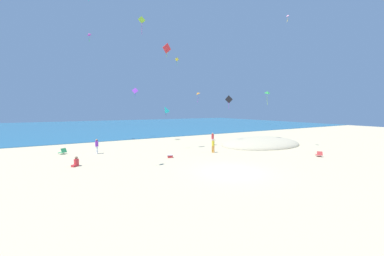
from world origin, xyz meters
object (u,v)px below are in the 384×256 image
kite_pink (287,16)px  kite_green (268,92)px  beach_chair_far_left (319,154)px  beach_chair_mid_beach (63,151)px  person_3 (213,145)px  kite_lime (142,21)px  person_2 (76,163)px  cooler_box (170,156)px  person_0 (97,145)px  person_1 (213,138)px  kite_teal (166,109)px  kite_orange (198,93)px  kite_black (229,100)px  kite_yellow (177,60)px  kite_red (167,48)px  kite_purple (135,91)px  kite_magenta (89,34)px

kite_pink → kite_green: bearing=89.9°
beach_chair_far_left → beach_chair_mid_beach: bearing=98.0°
person_3 → kite_lime: bearing=-97.5°
kite_lime → person_2: bearing=-152.2°
cooler_box → kite_pink: size_ratio=0.69×
beach_chair_far_left → person_3: bearing=89.3°
person_0 → person_1: 13.68m
person_3 → kite_teal: 11.98m
person_2 → kite_lime: 15.54m
kite_orange → person_0: bearing=-168.1°
kite_teal → person_0: bearing=-150.0°
person_0 → person_3: bearing=-40.7°
cooler_box → kite_black: kite_black is taller
beach_chair_mid_beach → kite_pink: size_ratio=1.03×
beach_chair_mid_beach → kite_yellow: size_ratio=0.58×
kite_yellow → kite_pink: (4.42, -19.44, 1.75)m
person_0 → beach_chair_far_left: bearing=-47.3°
kite_red → kite_orange: bearing=31.9°
kite_yellow → kite_teal: kite_yellow is taller
kite_red → cooler_box: bearing=-111.0°
kite_black → kite_purple: (-7.21, 14.84, 1.79)m
beach_chair_mid_beach → person_1: bearing=-137.3°
person_2 → kite_pink: bearing=129.4°
kite_green → kite_pink: bearing=-90.1°
beach_chair_far_left → kite_pink: size_ratio=1.01×
person_2 → kite_red: kite_red is taller
beach_chair_mid_beach → kite_green: bearing=-142.9°
kite_magenta → kite_purple: 10.08m
person_1 → kite_yellow: (1.63, 13.56, 12.48)m
kite_lime → kite_red: 3.73m
kite_red → kite_orange: (6.46, 4.02, -4.49)m
kite_red → kite_pink: (12.25, -6.01, 3.84)m
beach_chair_far_left → cooler_box: size_ratio=1.46×
kite_orange → kite_lime: bearing=-157.0°
kite_lime → kite_purple: bearing=77.7°
kite_black → person_0: bearing=167.9°
kite_purple → kite_red: bearing=-90.0°
person_1 → person_3: person_1 is taller
kite_red → kite_black: size_ratio=0.89×
beach_chair_far_left → kite_purple: 27.34m
person_2 → kite_green: (21.83, 0.03, 6.39)m
beach_chair_far_left → kite_yellow: (-3.20, 24.55, 13.15)m
kite_magenta → kite_purple: kite_magenta is taller
person_3 → kite_green: size_ratio=0.80×
beach_chair_mid_beach → kite_green: 24.38m
kite_green → kite_pink: 8.83m
kite_black → kite_pink: 11.40m
beach_chair_far_left → kite_orange: size_ratio=0.55×
kite_orange → kite_red: bearing=-148.1°
person_3 → kite_green: bearing=124.2°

